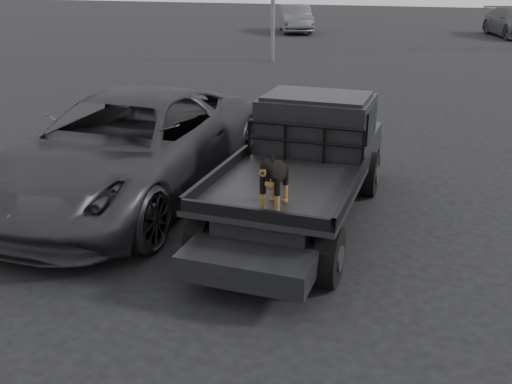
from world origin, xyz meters
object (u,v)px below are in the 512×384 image
(flatbed_ute, at_px, (300,194))
(dog, at_px, (275,178))
(distant_car_a, at_px, (295,18))
(parked_suv, at_px, (128,147))

(flatbed_ute, bearing_deg, dog, -86.28)
(dog, distance_m, distant_car_a, 30.64)
(dog, bearing_deg, flatbed_ute, 93.72)
(parked_suv, bearing_deg, dog, -30.63)
(parked_suv, xyz_separation_m, distant_car_a, (-4.79, 27.84, -0.04))
(distant_car_a, bearing_deg, flatbed_ute, -95.89)
(flatbed_ute, xyz_separation_m, parked_suv, (-3.00, 0.12, 0.41))
(parked_suv, relative_size, distant_car_a, 1.25)
(dog, distance_m, parked_suv, 3.60)
(dog, height_order, distant_car_a, dog)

